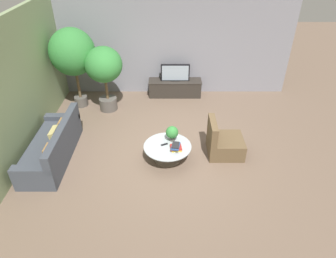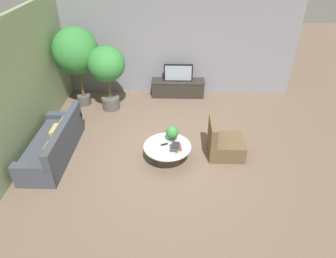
# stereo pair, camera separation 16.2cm
# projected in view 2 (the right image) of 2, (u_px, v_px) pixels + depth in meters

# --- Properties ---
(ground_plane) EXTENTS (24.00, 24.00, 0.00)m
(ground_plane) POSITION_uv_depth(u_px,v_px,m) (168.00, 152.00, 7.05)
(ground_plane) COLOR brown
(back_wall_stone) EXTENTS (7.40, 0.12, 3.00)m
(back_wall_stone) POSITION_uv_depth(u_px,v_px,m) (171.00, 45.00, 8.93)
(back_wall_stone) COLOR gray
(back_wall_stone) RESTS_ON ground
(side_wall_left) EXTENTS (0.12, 7.40, 3.00)m
(side_wall_left) POSITION_uv_depth(u_px,v_px,m) (18.00, 89.00, 6.47)
(side_wall_left) COLOR gray
(side_wall_left) RESTS_ON ground
(media_console) EXTENTS (1.63, 0.50, 0.51)m
(media_console) POSITION_uv_depth(u_px,v_px,m) (178.00, 88.00, 9.35)
(media_console) COLOR #2D2823
(media_console) RESTS_ON ground
(television) EXTENTS (0.87, 0.13, 0.52)m
(television) POSITION_uv_depth(u_px,v_px,m) (178.00, 73.00, 9.07)
(television) COLOR black
(television) RESTS_ON media_console
(coffee_table) EXTENTS (1.06, 1.06, 0.38)m
(coffee_table) POSITION_uv_depth(u_px,v_px,m) (167.00, 150.00, 6.69)
(coffee_table) COLOR #756656
(coffee_table) RESTS_ON ground
(couch_by_wall) EXTENTS (0.84, 2.19, 0.84)m
(couch_by_wall) POSITION_uv_depth(u_px,v_px,m) (54.00, 145.00, 6.81)
(couch_by_wall) COLOR #3D424C
(couch_by_wall) RESTS_ON ground
(armchair_wicker) EXTENTS (0.80, 0.76, 0.86)m
(armchair_wicker) POSITION_uv_depth(u_px,v_px,m) (224.00, 144.00, 6.87)
(armchair_wicker) COLOR brown
(armchair_wicker) RESTS_ON ground
(potted_palm_tall) EXTENTS (1.23, 1.23, 2.28)m
(potted_palm_tall) POSITION_uv_depth(u_px,v_px,m) (76.00, 52.00, 8.13)
(potted_palm_tall) COLOR #514C47
(potted_palm_tall) RESTS_ON ground
(potted_palm_corner) EXTENTS (1.01, 1.01, 1.85)m
(potted_palm_corner) POSITION_uv_depth(u_px,v_px,m) (107.00, 67.00, 8.11)
(potted_palm_corner) COLOR #514C47
(potted_palm_corner) RESTS_ON ground
(potted_plant_tabletop) EXTENTS (0.28, 0.28, 0.35)m
(potted_plant_tabletop) POSITION_uv_depth(u_px,v_px,m) (172.00, 133.00, 6.71)
(potted_plant_tabletop) COLOR #514C47
(potted_plant_tabletop) RESTS_ON coffee_table
(book_stack) EXTENTS (0.26, 0.30, 0.13)m
(book_stack) POSITION_uv_depth(u_px,v_px,m) (176.00, 147.00, 6.50)
(book_stack) COLOR gold
(book_stack) RESTS_ON coffee_table
(remote_black) EXTENTS (0.16, 0.10, 0.02)m
(remote_black) POSITION_uv_depth(u_px,v_px,m) (164.00, 144.00, 6.67)
(remote_black) COLOR black
(remote_black) RESTS_ON coffee_table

